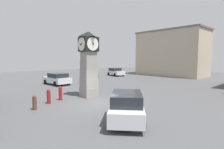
% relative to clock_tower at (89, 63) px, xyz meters
% --- Properties ---
extents(ground_plane, '(77.92, 77.92, 0.00)m').
position_rel_clock_tower_xyz_m(ground_plane, '(2.55, -0.96, -3.01)').
color(ground_plane, '#4C4C4F').
extents(clock_tower, '(1.81, 1.80, 5.77)m').
position_rel_clock_tower_xyz_m(clock_tower, '(0.00, 0.00, 0.00)').
color(clock_tower, gray).
rests_on(clock_tower, ground_plane).
extents(bollard_near_tower, '(0.27, 0.27, 0.98)m').
position_rel_clock_tower_xyz_m(bollard_near_tower, '(1.22, -4.99, -2.52)').
color(bollard_near_tower, brown).
rests_on(bollard_near_tower, ground_plane).
extents(bollard_mid_row, '(0.28, 0.28, 1.11)m').
position_rel_clock_tower_xyz_m(bollard_mid_row, '(0.23, -3.70, -2.45)').
color(bollard_mid_row, maroon).
rests_on(bollard_mid_row, ground_plane).
extents(bollard_far_row, '(0.28, 0.28, 1.16)m').
position_rel_clock_tower_xyz_m(bollard_far_row, '(-0.28, -2.56, -2.43)').
color(bollard_far_row, maroon).
rests_on(bollard_far_row, ground_plane).
extents(car_far_lot, '(4.27, 2.57, 1.54)m').
position_rel_clock_tower_xyz_m(car_far_lot, '(-12.80, 14.00, -2.23)').
color(car_far_lot, silver).
rests_on(car_far_lot, ground_plane).
extents(car_silver_hatch, '(4.34, 4.31, 1.59)m').
position_rel_clock_tower_xyz_m(car_silver_hatch, '(6.51, -1.58, -2.21)').
color(car_silver_hatch, silver).
rests_on(car_silver_hatch, ground_plane).
extents(car_end_of_row, '(4.34, 2.48, 1.52)m').
position_rel_clock_tower_xyz_m(car_end_of_row, '(-8.66, 0.51, -2.24)').
color(car_end_of_row, silver).
rests_on(car_end_of_row, ground_plane).
extents(bench, '(1.22, 1.66, 0.90)m').
position_rel_clock_tower_xyz_m(bench, '(-9.69, 6.80, -2.49)').
color(bench, brown).
rests_on(bench, ground_plane).
extents(warehouse_blue_far, '(13.65, 7.30, 8.86)m').
position_rel_clock_tower_xyz_m(warehouse_blue_far, '(-6.40, 23.06, 1.42)').
color(warehouse_blue_far, '#B7A88E').
rests_on(warehouse_blue_far, ground_plane).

